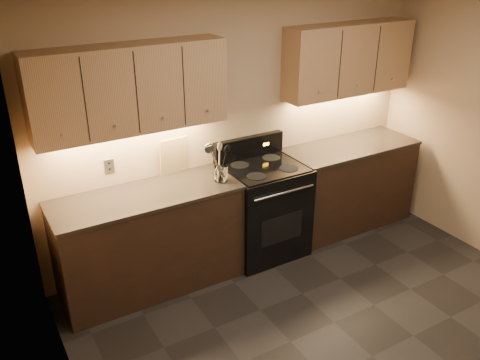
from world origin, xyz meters
name	(u,v)px	position (x,y,z in m)	size (l,w,h in m)	color
floor	(372,357)	(0.00, 0.00, 0.00)	(4.00, 4.00, 0.00)	black
wall_back	(240,121)	(0.00, 2.00, 1.30)	(4.00, 0.04, 2.60)	tan
wall_left	(88,306)	(-2.00, 0.00, 1.30)	(0.04, 4.00, 2.60)	tan
counter_left	(150,241)	(-1.10, 1.70, 0.47)	(1.62, 0.62, 0.93)	black
counter_right	(347,185)	(1.18, 1.70, 0.47)	(1.46, 0.62, 0.93)	black
stove	(263,208)	(0.08, 1.68, 0.48)	(0.76, 0.68, 1.14)	black
upper_cab_left	(130,89)	(-1.10, 1.85, 1.80)	(1.60, 0.30, 0.70)	tan
upper_cab_right	(349,59)	(1.18, 1.85, 1.80)	(1.44, 0.30, 0.70)	tan
outlet_plate	(109,166)	(-1.30, 1.99, 1.12)	(0.09, 0.01, 0.12)	#B2B5BA
utensil_crock	(221,173)	(-0.42, 1.61, 1.00)	(0.13, 0.13, 0.15)	white
cutting_board	(174,156)	(-0.71, 1.97, 1.10)	(0.27, 0.02, 0.35)	tan
wooden_spoon	(218,163)	(-0.45, 1.60, 1.11)	(0.06, 0.06, 0.33)	tan
black_spoon	(220,160)	(-0.42, 1.64, 1.12)	(0.06, 0.06, 0.35)	black
steel_spatula	(222,159)	(-0.40, 1.61, 1.13)	(0.08, 0.08, 0.38)	silver
steel_skimmer	(225,159)	(-0.38, 1.60, 1.13)	(0.09, 0.09, 0.37)	silver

